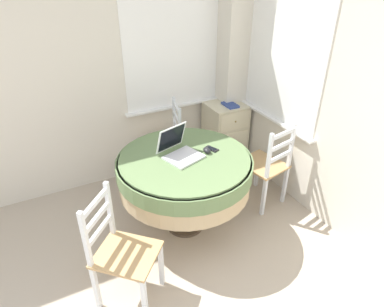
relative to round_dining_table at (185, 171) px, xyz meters
name	(u,v)px	position (x,y,z in m)	size (l,w,h in m)	color
corner_room_shell	(206,92)	(0.27, 0.14, 0.64)	(4.55, 4.60, 2.55)	beige
round_dining_table	(185,171)	(0.00, 0.00, 0.00)	(1.20, 1.20, 0.78)	#4C3D2D
laptop	(179,150)	(-0.03, 0.04, 0.20)	(0.38, 0.39, 0.26)	silver
computer_mouse	(207,150)	(0.21, -0.02, 0.17)	(0.06, 0.09, 0.05)	black
cell_phone	(212,149)	(0.28, 0.01, 0.15)	(0.10, 0.14, 0.01)	black
dining_chair_near_back_window	(165,143)	(0.17, 0.87, -0.19)	(0.51, 0.48, 0.92)	tan
dining_chair_near_right_window	(266,166)	(0.90, -0.04, -0.19)	(0.46, 0.50, 0.92)	tan
dining_chair_camera_near	(121,252)	(-0.75, -0.49, -0.19)	(0.58, 0.57, 0.92)	tan
corner_cabinet	(225,133)	(0.98, 0.88, -0.25)	(0.47, 0.44, 0.77)	beige
book_on_cabinet	(230,105)	(0.98, 0.80, 0.15)	(0.13, 0.20, 0.02)	#33478C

